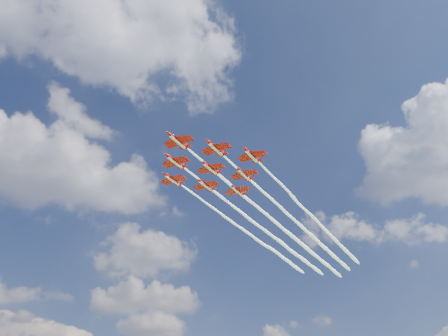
{
  "coord_description": "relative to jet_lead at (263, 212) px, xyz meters",
  "views": [
    {
      "loc": [
        -40.78,
        -120.67,
        4.0
      ],
      "look_at": [
        -0.2,
        0.3,
        79.73
      ],
      "focal_mm": 35.0,
      "sensor_mm": 36.0,
      "label": 1
    }
  ],
  "objects": [
    {
      "name": "jet_tail",
      "position": [
        28.0,
        24.42,
        0.0
      ],
      "size": [
        95.67,
        83.71,
        2.74
      ],
      "rotation": [
        0.0,
        0.0,
        0.72
      ],
      "color": "#A5090A"
    },
    {
      "name": "jet_row4_starb",
      "position": [
        15.9,
        24.16,
        0.0
      ],
      "size": [
        95.67,
        83.71,
        2.74
      ],
      "rotation": [
        0.0,
        0.0,
        0.72
      ],
      "color": "#A5090A"
    },
    {
      "name": "jet_row4_port",
      "position": [
        26.1,
        12.47,
        0.0
      ],
      "size": [
        95.67,
        83.71,
        2.74
      ],
      "rotation": [
        0.0,
        0.0,
        0.72
      ],
      "color": "#A5090A"
    },
    {
      "name": "jet_lead",
      "position": [
        0.0,
        0.0,
        0.0
      ],
      "size": [
        95.67,
        83.71,
        2.74
      ],
      "rotation": [
        0.0,
        0.0,
        0.72
      ],
      "color": "#A5090A"
    },
    {
      "name": "jet_row3_port",
      "position": [
        24.2,
        0.52,
        0.0
      ],
      "size": [
        95.67,
        83.71,
        2.74
      ],
      "rotation": [
        0.0,
        0.0,
        0.72
      ],
      "color": "#A5090A"
    },
    {
      "name": "jet_row3_centre",
      "position": [
        14.0,
        12.21,
        0.0
      ],
      "size": [
        95.67,
        83.71,
        2.74
      ],
      "rotation": [
        0.0,
        0.0,
        0.72
      ],
      "color": "#A5090A"
    },
    {
      "name": "jet_row2_starb",
      "position": [
        1.9,
        11.95,
        0.0
      ],
      "size": [
        95.67,
        83.71,
        2.74
      ],
      "rotation": [
        0.0,
        0.0,
        0.72
      ],
      "color": "#A5090A"
    },
    {
      "name": "jet_row2_port",
      "position": [
        12.1,
        0.26,
        0.0
      ],
      "size": [
        95.67,
        83.71,
        2.74
      ],
      "rotation": [
        0.0,
        0.0,
        0.72
      ],
      "color": "#A5090A"
    },
    {
      "name": "jet_row3_starb",
      "position": [
        3.8,
        23.9,
        0.0
      ],
      "size": [
        95.67,
        83.71,
        2.74
      ],
      "rotation": [
        0.0,
        0.0,
        0.72
      ],
      "color": "#A5090A"
    }
  ]
}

